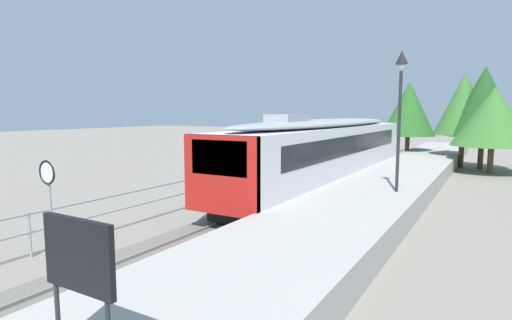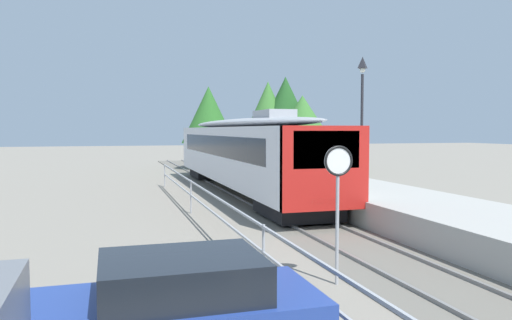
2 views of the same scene
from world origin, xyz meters
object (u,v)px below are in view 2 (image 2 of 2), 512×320
Objects in this scene: speed_limit_sign at (338,180)px; parked_hatchback_blue at (166,316)px; commuter_train at (242,150)px; platform_lamp_mid_platform at (362,95)px.

parked_hatchback_blue is (-3.70, -2.77, -1.33)m from speed_limit_sign.
parked_hatchback_blue is (-5.54, -17.00, -1.36)m from commuter_train.
parked_hatchback_blue is at bearing -108.06° from commuter_train.
commuter_train is at bearing 71.94° from parked_hatchback_blue.
commuter_train is at bearing 137.46° from platform_lamp_mid_platform.
commuter_train is 6.34m from platform_lamp_mid_platform.
commuter_train is 3.67× the size of platform_lamp_mid_platform.
platform_lamp_mid_platform is 12.24m from speed_limit_sign.
platform_lamp_mid_platform is 16.80m from parked_hatchback_blue.
commuter_train is 7.00× the size of speed_limit_sign.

